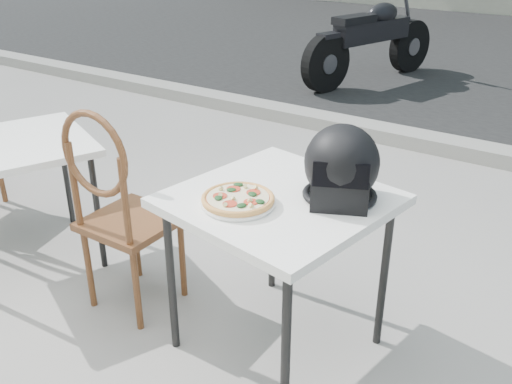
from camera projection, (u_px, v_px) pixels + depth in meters
The scene contains 10 objects.
ground at pixel (171, 338), 2.61m from camera, with size 80.00×80.00×0.00m, color gray.
street_asphalt at pixel (507, 58), 7.87m from camera, with size 30.00×8.00×0.00m, color black.
curb at pixel (405, 137), 4.84m from camera, with size 30.00×0.25×0.12m, color gray.
cafe_table_main at pixel (279, 211), 2.29m from camera, with size 0.90×0.90×0.74m.
plate at pixel (238, 203), 2.19m from camera, with size 0.38×0.38×0.02m.
pizza at pixel (238, 198), 2.18m from camera, with size 0.37×0.37×0.04m.
helmet at pixel (341, 168), 2.19m from camera, with size 0.39×0.40×0.30m.
cafe_chair_main at pixel (117, 203), 2.57m from camera, with size 0.40×0.40×1.04m.
cafe_table_side at pixel (15, 153), 2.97m from camera, with size 0.97×0.97×0.70m.
motorcycle at pixel (372, 41), 6.56m from camera, with size 0.80×2.05×1.05m.
Camera 1 is at (1.47, -1.51, 1.74)m, focal length 40.00 mm.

